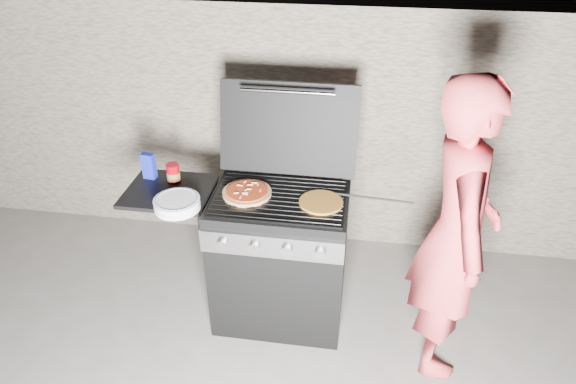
# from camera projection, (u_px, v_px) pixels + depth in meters

# --- Properties ---
(ground) EXTENTS (50.00, 50.00, 0.00)m
(ground) POSITION_uv_depth(u_px,v_px,m) (281.00, 311.00, 3.44)
(ground) COLOR #5B5652
(stone_wall) EXTENTS (8.00, 0.35, 1.80)m
(stone_wall) POSITION_uv_depth(u_px,v_px,m) (302.00, 124.00, 3.85)
(stone_wall) COLOR gray
(stone_wall) RESTS_ON ground
(gas_grill) EXTENTS (1.34, 0.79, 0.91)m
(gas_grill) POSITION_uv_depth(u_px,v_px,m) (241.00, 255.00, 3.24)
(gas_grill) COLOR black
(gas_grill) RESTS_ON ground
(pizza_topped) EXTENTS (0.38, 0.38, 0.03)m
(pizza_topped) POSITION_uv_depth(u_px,v_px,m) (247.00, 192.00, 2.98)
(pizza_topped) COLOR #DE9656
(pizza_topped) RESTS_ON gas_grill
(pizza_plain) EXTENTS (0.31, 0.31, 0.01)m
(pizza_plain) POSITION_uv_depth(u_px,v_px,m) (321.00, 202.00, 2.90)
(pizza_plain) COLOR gold
(pizza_plain) RESTS_ON gas_grill
(sauce_jar) EXTENTS (0.09, 0.09, 0.12)m
(sauce_jar) POSITION_uv_depth(u_px,v_px,m) (173.00, 173.00, 3.09)
(sauce_jar) COLOR #8E000A
(sauce_jar) RESTS_ON gas_grill
(blue_carton) EXTENTS (0.08, 0.05, 0.17)m
(blue_carton) POSITION_uv_depth(u_px,v_px,m) (149.00, 166.00, 3.12)
(blue_carton) COLOR #0F1B98
(blue_carton) RESTS_ON gas_grill
(plate_stack) EXTENTS (0.29, 0.29, 0.06)m
(plate_stack) POSITION_uv_depth(u_px,v_px,m) (177.00, 204.00, 2.86)
(plate_stack) COLOR white
(plate_stack) RESTS_ON gas_grill
(person) EXTENTS (0.44, 0.66, 1.76)m
(person) POSITION_uv_depth(u_px,v_px,m) (456.00, 234.00, 2.71)
(person) COLOR #CA3940
(person) RESTS_ON ground
(tongs) EXTENTS (0.47, 0.19, 0.10)m
(tongs) POSITION_uv_depth(u_px,v_px,m) (370.00, 197.00, 2.87)
(tongs) COLOR black
(tongs) RESTS_ON gas_grill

